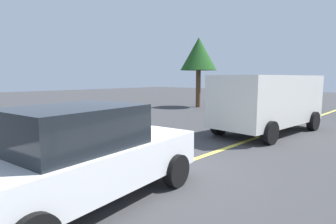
{
  "coord_description": "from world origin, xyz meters",
  "views": [
    {
      "loc": [
        -4.31,
        -4.31,
        2.13
      ],
      "look_at": [
        1.14,
        0.85,
        1.18
      ],
      "focal_mm": 29.57,
      "sensor_mm": 36.0,
      "label": 1
    }
  ],
  "objects_px": {
    "tree_left_verge": "(199,55)",
    "car_white_near_curb": "(84,155)",
    "car_black_mid_road": "(286,98)",
    "white_van": "(270,100)"
  },
  "relations": [
    {
      "from": "car_black_mid_road",
      "to": "white_van",
      "type": "bearing_deg",
      "value": -164.23
    },
    {
      "from": "tree_left_verge",
      "to": "car_white_near_curb",
      "type": "bearing_deg",
      "value": -149.73
    },
    {
      "from": "car_white_near_curb",
      "to": "white_van",
      "type": "bearing_deg",
      "value": 2.21
    },
    {
      "from": "white_van",
      "to": "car_white_near_curb",
      "type": "distance_m",
      "value": 8.08
    },
    {
      "from": "car_black_mid_road",
      "to": "car_white_near_curb",
      "type": "bearing_deg",
      "value": -171.26
    },
    {
      "from": "tree_left_verge",
      "to": "white_van",
      "type": "bearing_deg",
      "value": -125.97
    },
    {
      "from": "white_van",
      "to": "tree_left_verge",
      "type": "xyz_separation_m",
      "value": [
        5.54,
        7.63,
        2.46
      ]
    },
    {
      "from": "white_van",
      "to": "car_black_mid_road",
      "type": "relative_size",
      "value": 1.31
    },
    {
      "from": "car_white_near_curb",
      "to": "car_black_mid_road",
      "type": "height_order",
      "value": "car_black_mid_road"
    },
    {
      "from": "white_van",
      "to": "car_white_near_curb",
      "type": "relative_size",
      "value": 1.21
    }
  ]
}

